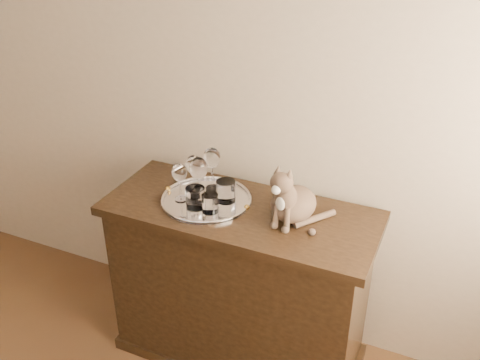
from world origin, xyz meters
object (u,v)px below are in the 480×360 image
object	(u,v)px
wine_glass_a	(194,174)
tumbler_b	(195,198)
wine_glass_c	(180,182)
tumbler_a	(210,203)
cat	(294,189)
tray	(206,200)
tumbler_c	(226,191)
sideboard	(240,286)
wine_glass_d	(199,180)
wine_glass_b	(212,169)

from	to	relation	value
wine_glass_a	tumbler_b	world-z (taller)	wine_glass_a
wine_glass_c	tumbler_b	distance (m)	0.10
wine_glass_c	tumbler_a	size ratio (longest dim) A/B	2.19
cat	wine_glass_c	bearing A→B (deg)	-161.14
tray	tumbler_c	xyz separation A→B (m)	(0.08, 0.03, 0.05)
sideboard	wine_glass_d	world-z (taller)	wine_glass_d
tray	tumbler_b	size ratio (longest dim) A/B	4.23
tray	tumbler_c	bearing A→B (deg)	19.37
wine_glass_a	wine_glass_d	bearing A→B (deg)	-45.43
wine_glass_b	tumbler_b	distance (m)	0.18
tumbler_c	wine_glass_c	bearing A→B (deg)	-158.54
wine_glass_b	wine_glass_d	distance (m)	0.12
tumbler_b	cat	world-z (taller)	cat
sideboard	wine_glass_a	world-z (taller)	wine_glass_a
wine_glass_b	wine_glass_d	world-z (taller)	wine_glass_d
sideboard	wine_glass_b	world-z (taller)	wine_glass_b
wine_glass_a	tumbler_b	size ratio (longest dim) A/B	1.97
wine_glass_d	cat	size ratio (longest dim) A/B	0.76
wine_glass_c	tumbler_a	distance (m)	0.17
tray	wine_glass_b	bearing A→B (deg)	100.82
wine_glass_c	wine_glass_d	size ratio (longest dim) A/B	0.83
wine_glass_a	cat	xyz separation A→B (m)	(0.47, -0.01, 0.04)
cat	tray	bearing A→B (deg)	-165.35
wine_glass_c	tumbler_b	size ratio (longest dim) A/B	1.87
wine_glass_b	wine_glass_d	bearing A→B (deg)	-91.70
wine_glass_d	wine_glass_b	bearing A→B (deg)	88.30
wine_glass_a	wine_glass_b	distance (m)	0.09
tray	tumbler_c	world-z (taller)	tumbler_c
wine_glass_d	tumbler_b	world-z (taller)	wine_glass_d
wine_glass_b	wine_glass_d	size ratio (longest dim) A/B	0.97
tray	wine_glass_c	bearing A→B (deg)	-156.92
tumbler_c	cat	distance (m)	0.32
wine_glass_b	tumbler_c	distance (m)	0.14
tumbler_c	sideboard	bearing A→B (deg)	-20.82
sideboard	wine_glass_a	bearing A→B (deg)	171.33
wine_glass_b	tumbler_a	world-z (taller)	wine_glass_b
tumbler_a	tumbler_c	world-z (taller)	tumbler_c
wine_glass_c	tumbler_a	bearing A→B (deg)	-12.19
tray	tumbler_b	world-z (taller)	tumbler_b
wine_glass_d	wine_glass_c	bearing A→B (deg)	-162.92
wine_glass_b	wine_glass_c	bearing A→B (deg)	-120.35
tray	tumbler_a	xyz separation A→B (m)	(0.06, -0.08, 0.04)
cat	sideboard	bearing A→B (deg)	-162.34
wine_glass_b	tumbler_a	bearing A→B (deg)	-66.29
sideboard	cat	distance (m)	0.61
tumbler_a	cat	distance (m)	0.36
tumbler_b	tumbler_c	size ratio (longest dim) A/B	0.98
sideboard	tray	size ratio (longest dim) A/B	3.00
wine_glass_c	cat	xyz separation A→B (m)	(0.50, 0.07, 0.04)
wine_glass_c	tumbler_c	size ratio (longest dim) A/B	1.84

